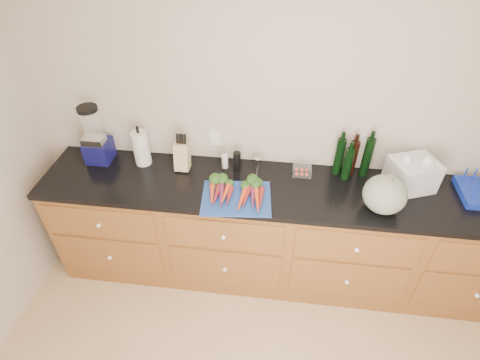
# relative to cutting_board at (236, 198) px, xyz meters

# --- Properties ---
(wall_back) EXTENTS (4.10, 0.05, 2.60)m
(wall_back) POSITION_rel_cutting_board_xyz_m (0.38, 0.48, 0.35)
(wall_back) COLOR #C0B29F
(wall_back) RESTS_ON ground
(cabinets) EXTENTS (3.60, 0.64, 0.90)m
(cabinets) POSITION_rel_cutting_board_xyz_m (0.38, 0.16, -0.50)
(cabinets) COLOR brown
(cabinets) RESTS_ON ground
(countertop) EXTENTS (3.64, 0.62, 0.04)m
(countertop) POSITION_rel_cutting_board_xyz_m (0.38, 0.16, -0.03)
(countertop) COLOR black
(countertop) RESTS_ON cabinets
(cutting_board) EXTENTS (0.50, 0.40, 0.01)m
(cutting_board) POSITION_rel_cutting_board_xyz_m (0.00, 0.00, 0.00)
(cutting_board) COLOR navy
(cutting_board) RESTS_ON countertop
(carrots) EXTENTS (0.41, 0.30, 0.06)m
(carrots) POSITION_rel_cutting_board_xyz_m (-0.00, 0.05, 0.03)
(carrots) COLOR #EF4C1C
(carrots) RESTS_ON cutting_board
(squash) EXTENTS (0.28, 0.28, 0.25)m
(squash) POSITION_rel_cutting_board_xyz_m (0.96, 0.03, 0.12)
(squash) COLOR slate
(squash) RESTS_ON countertop
(blender_appliance) EXTENTS (0.18, 0.18, 0.45)m
(blender_appliance) POSITION_rel_cutting_board_xyz_m (-1.10, 0.32, 0.19)
(blender_appliance) COLOR #100F48
(blender_appliance) RESTS_ON countertop
(paper_towel) EXTENTS (0.12, 0.12, 0.27)m
(paper_towel) POSITION_rel_cutting_board_xyz_m (-0.76, 0.32, 0.13)
(paper_towel) COLOR silver
(paper_towel) RESTS_ON countertop
(knife_block) EXTENTS (0.10, 0.10, 0.21)m
(knife_block) POSITION_rel_cutting_board_xyz_m (-0.44, 0.30, 0.10)
(knife_block) COLOR tan
(knife_block) RESTS_ON countertop
(grinder_salt) EXTENTS (0.05, 0.05, 0.11)m
(grinder_salt) POSITION_rel_cutting_board_xyz_m (-0.13, 0.34, 0.05)
(grinder_salt) COLOR silver
(grinder_salt) RESTS_ON countertop
(grinder_pepper) EXTENTS (0.06, 0.06, 0.14)m
(grinder_pepper) POSITION_rel_cutting_board_xyz_m (-0.04, 0.34, 0.06)
(grinder_pepper) COLOR black
(grinder_pepper) RESTS_ON countertop
(canister_chrome) EXTENTS (0.05, 0.05, 0.10)m
(canister_chrome) POSITION_rel_cutting_board_xyz_m (0.11, 0.34, 0.05)
(canister_chrome) COLOR white
(canister_chrome) RESTS_ON countertop
(tomato_box) EXTENTS (0.14, 0.11, 0.06)m
(tomato_box) POSITION_rel_cutting_board_xyz_m (0.44, 0.33, 0.03)
(tomato_box) COLOR white
(tomato_box) RESTS_ON countertop
(bottles) EXTENTS (0.26, 0.13, 0.31)m
(bottles) POSITION_rel_cutting_board_xyz_m (0.78, 0.37, 0.14)
(bottles) COLOR black
(bottles) RESTS_ON countertop
(grocery_bag) EXTENTS (0.36, 0.33, 0.22)m
(grocery_bag) POSITION_rel_cutting_board_xyz_m (1.19, 0.28, 0.10)
(grocery_bag) COLOR white
(grocery_bag) RESTS_ON countertop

